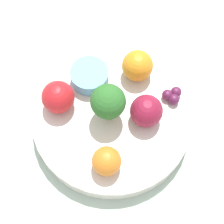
# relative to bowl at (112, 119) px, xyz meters

# --- Properties ---
(ground_plane) EXTENTS (6.00, 6.00, 0.00)m
(ground_plane) POSITION_rel_bowl_xyz_m (0.00, 0.00, -0.04)
(ground_plane) COLOR gray
(table_surface) EXTENTS (1.20, 1.20, 0.02)m
(table_surface) POSITION_rel_bowl_xyz_m (0.00, 0.00, -0.03)
(table_surface) COLOR #B2C6B2
(table_surface) RESTS_ON ground_plane
(bowl) EXTENTS (0.24, 0.24, 0.03)m
(bowl) POSITION_rel_bowl_xyz_m (0.00, 0.00, 0.00)
(bowl) COLOR silver
(bowl) RESTS_ON table_surface
(broccoli) EXTENTS (0.05, 0.05, 0.07)m
(broccoli) POSITION_rel_bowl_xyz_m (0.01, -0.00, 0.06)
(broccoli) COLOR #8CB76B
(broccoli) RESTS_ON bowl
(apple_red) EXTENTS (0.05, 0.05, 0.05)m
(apple_red) POSITION_rel_bowl_xyz_m (-0.05, 0.00, 0.04)
(apple_red) COLOR maroon
(apple_red) RESTS_ON bowl
(apple_green) EXTENTS (0.05, 0.05, 0.05)m
(apple_green) POSITION_rel_bowl_xyz_m (0.08, -0.01, 0.04)
(apple_green) COLOR red
(apple_green) RESTS_ON bowl
(orange_front) EXTENTS (0.04, 0.04, 0.04)m
(orange_front) POSITION_rel_bowl_xyz_m (-0.00, 0.08, 0.04)
(orange_front) COLOR orange
(orange_front) RESTS_ON bowl
(orange_back) EXTENTS (0.05, 0.05, 0.05)m
(orange_back) POSITION_rel_bowl_xyz_m (-0.03, -0.07, 0.04)
(orange_back) COLOR orange
(orange_back) RESTS_ON bowl
(grape_cluster) EXTENTS (0.03, 0.03, 0.02)m
(grape_cluster) POSITION_rel_bowl_xyz_m (-0.09, -0.04, 0.02)
(grape_cluster) COLOR #5B1E42
(grape_cluster) RESTS_ON bowl
(small_cup) EXTENTS (0.06, 0.06, 0.02)m
(small_cup) POSITION_rel_bowl_xyz_m (0.04, -0.06, 0.03)
(small_cup) COLOR #66B2DB
(small_cup) RESTS_ON bowl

